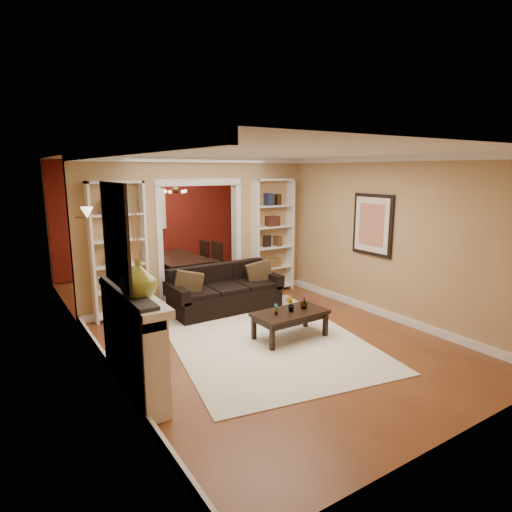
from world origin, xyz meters
TOP-DOWN VIEW (x-y plane):
  - floor at (0.00, 0.00)m, footprint 8.00×8.00m
  - ceiling at (0.00, 0.00)m, footprint 8.00×8.00m
  - wall_back at (0.00, 4.00)m, footprint 8.00×0.00m
  - wall_front at (0.00, -4.00)m, footprint 8.00×0.00m
  - wall_left at (-2.25, 0.00)m, footprint 0.00×8.00m
  - wall_right at (2.25, 0.00)m, footprint 0.00×8.00m
  - partition_wall at (0.00, 1.20)m, footprint 4.50×0.15m
  - red_back_panel at (0.00, 3.97)m, footprint 4.44×0.04m
  - dining_window at (0.00, 3.93)m, footprint 0.78×0.03m
  - area_rug at (-0.03, -1.00)m, footprint 3.25×4.10m
  - sofa at (0.13, 0.45)m, footprint 2.02×0.87m
  - pillow_left at (-0.59, 0.43)m, footprint 0.48×0.26m
  - pillow_right at (0.84, 0.43)m, footprint 0.47×0.25m
  - coffee_table at (0.30, -1.23)m, footprint 1.11×0.63m
  - plant_left at (0.05, -1.23)m, footprint 0.11×0.09m
  - plant_center at (0.30, -1.23)m, footprint 0.15×0.15m
  - plant_right at (0.56, -1.23)m, footprint 0.15×0.15m
  - bookshelf_left at (-1.55, 1.03)m, footprint 0.90×0.30m
  - bookshelf_right at (1.55, 1.03)m, footprint 0.90×0.30m
  - fireplace at (-2.09, -1.50)m, footprint 0.32×1.70m
  - vase at (-2.09, -1.77)m, footprint 0.51×0.51m
  - mirror at (-2.23, -1.50)m, footprint 0.03×0.95m
  - wall_sconce at (-2.15, 0.55)m, footprint 0.18×0.18m
  - framed_art at (2.21, -1.00)m, footprint 0.04×0.85m
  - dining_table at (0.13, 2.59)m, footprint 1.74×0.97m
  - dining_chair_nw at (-0.42, 2.29)m, footprint 0.49×0.49m
  - dining_chair_ne at (0.68, 2.29)m, footprint 0.62×0.62m
  - dining_chair_sw at (-0.42, 2.89)m, footprint 0.49×0.49m
  - dining_chair_se at (0.68, 2.89)m, footprint 0.48×0.48m
  - chandelier at (0.00, 2.70)m, footprint 0.50×0.50m

SIDE VIEW (x-z plane):
  - floor at x=0.00m, z-range 0.00..0.00m
  - area_rug at x=-0.03m, z-range 0.00..0.01m
  - coffee_table at x=0.30m, z-range 0.00..0.42m
  - dining_table at x=0.13m, z-range 0.00..0.61m
  - sofa at x=0.13m, z-range 0.00..0.79m
  - dining_chair_sw at x=-0.42m, z-range 0.00..0.83m
  - dining_chair_nw at x=-0.42m, z-range 0.00..0.84m
  - dining_chair_se at x=0.68m, z-range 0.00..0.88m
  - dining_chair_ne at x=0.68m, z-range 0.00..0.94m
  - plant_left at x=0.05m, z-range 0.42..0.59m
  - plant_right at x=0.56m, z-range 0.42..0.63m
  - plant_center at x=0.30m, z-range 0.42..0.63m
  - fireplace at x=-2.09m, z-range 0.00..1.16m
  - pillow_right at x=0.84m, z-range 0.38..0.84m
  - pillow_left at x=-0.59m, z-range 0.38..0.84m
  - bookshelf_left at x=-1.55m, z-range 0.00..2.30m
  - bookshelf_right at x=1.55m, z-range 0.00..2.30m
  - red_back_panel at x=0.00m, z-range 0.00..2.64m
  - wall_back at x=0.00m, z-range -2.65..5.35m
  - wall_front at x=0.00m, z-range -2.65..5.35m
  - wall_left at x=-2.25m, z-range -2.65..5.35m
  - wall_right at x=2.25m, z-range -2.65..5.35m
  - partition_wall at x=0.00m, z-range 0.00..2.70m
  - vase at x=-2.09m, z-range 1.16..1.56m
  - dining_window at x=0.00m, z-range 1.06..2.04m
  - framed_art at x=2.21m, z-range 1.02..2.08m
  - mirror at x=-2.23m, z-range 1.25..2.35m
  - wall_sconce at x=-2.15m, z-range 1.72..1.94m
  - chandelier at x=0.00m, z-range 1.87..2.17m
  - ceiling at x=0.00m, z-range 2.70..2.70m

